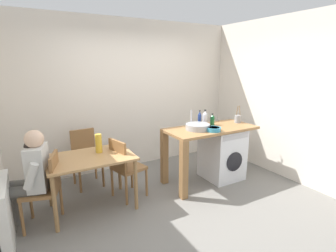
{
  "coord_description": "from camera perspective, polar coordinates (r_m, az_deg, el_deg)",
  "views": [
    {
      "loc": [
        -1.71,
        -2.75,
        1.93
      ],
      "look_at": [
        0.1,
        0.45,
        1.03
      ],
      "focal_mm": 27.53,
      "sensor_mm": 36.0,
      "label": 1
    }
  ],
  "objects": [
    {
      "name": "ground_plane",
      "position": [
        3.77,
        2.18,
        -17.08
      ],
      "size": [
        5.46,
        5.46,
        0.0
      ],
      "primitive_type": "plane",
      "color": "slate"
    },
    {
      "name": "wall_back",
      "position": [
        4.85,
        -8.64,
        6.71
      ],
      "size": [
        4.6,
        0.1,
        2.7
      ],
      "primitive_type": "cube",
      "color": "silver",
      "rests_on": "ground_plane"
    },
    {
      "name": "wall_counter_side",
      "position": [
        4.77,
        25.0,
        5.47
      ],
      "size": [
        0.1,
        3.8,
        2.7
      ],
      "primitive_type": "cube",
      "color": "silver",
      "rests_on": "ground_plane"
    },
    {
      "name": "radiator",
      "position": [
        3.45,
        -32.23,
        -15.83
      ],
      "size": [
        0.1,
        0.8,
        0.7
      ],
      "primitive_type": "cube",
      "color": "white",
      "rests_on": "ground_plane"
    },
    {
      "name": "dining_table",
      "position": [
        3.58,
        -16.81,
        -7.92
      ],
      "size": [
        1.1,
        0.76,
        0.74
      ],
      "color": "tan",
      "rests_on": "ground_plane"
    },
    {
      "name": "chair_person_seat",
      "position": [
        3.46,
        -25.23,
        -11.9
      ],
      "size": [
        0.5,
        0.5,
        0.9
      ],
      "rotation": [
        0.0,
        0.0,
        1.29
      ],
      "color": "olive",
      "rests_on": "ground_plane"
    },
    {
      "name": "chair_opposite",
      "position": [
        3.78,
        -9.64,
        -8.57
      ],
      "size": [
        0.49,
        0.49,
        0.9
      ],
      "rotation": [
        0.0,
        0.0,
        -1.31
      ],
      "color": "olive",
      "rests_on": "ground_plane"
    },
    {
      "name": "chair_spare_by_wall",
      "position": [
        4.36,
        -17.79,
        -5.98
      ],
      "size": [
        0.43,
        0.43,
        0.9
      ],
      "rotation": [
        0.0,
        0.0,
        3.22
      ],
      "color": "olive",
      "rests_on": "ground_plane"
    },
    {
      "name": "seated_person",
      "position": [
        3.44,
        -28.16,
        -9.44
      ],
      "size": [
        0.55,
        0.54,
        1.2
      ],
      "rotation": [
        0.0,
        0.0,
        1.29
      ],
      "color": "#595651",
      "rests_on": "ground_plane"
    },
    {
      "name": "kitchen_counter",
      "position": [
        4.13,
        7.09,
        -2.83
      ],
      "size": [
        1.5,
        0.68,
        0.92
      ],
      "color": "#9E7042",
      "rests_on": "ground_plane"
    },
    {
      "name": "washing_machine",
      "position": [
        4.51,
        11.86,
        -5.99
      ],
      "size": [
        0.6,
        0.61,
        0.86
      ],
      "color": "silver",
      "rests_on": "ground_plane"
    },
    {
      "name": "sink_basin",
      "position": [
        4.04,
        6.59,
        -0.17
      ],
      "size": [
        0.38,
        0.38,
        0.09
      ],
      "primitive_type": "cylinder",
      "color": "#9EA0A5",
      "rests_on": "kitchen_counter"
    },
    {
      "name": "tap",
      "position": [
        4.16,
        5.18,
        1.62
      ],
      "size": [
        0.02,
        0.02,
        0.28
      ],
      "primitive_type": "cylinder",
      "color": "#B2B2B7",
      "rests_on": "kitchen_counter"
    },
    {
      "name": "bottle_tall_green",
      "position": [
        4.29,
        7.01,
        1.61
      ],
      "size": [
        0.06,
        0.06,
        0.26
      ],
      "color": "navy",
      "rests_on": "kitchen_counter"
    },
    {
      "name": "bottle_squat_brown",
      "position": [
        4.35,
        8.18,
        1.75
      ],
      "size": [
        0.08,
        0.08,
        0.26
      ],
      "color": "silver",
      "rests_on": "kitchen_counter"
    },
    {
      "name": "bottle_clear_small",
      "position": [
        4.37,
        9.79,
        1.36
      ],
      "size": [
        0.07,
        0.07,
        0.19
      ],
      "color": "#19592D",
      "rests_on": "kitchen_counter"
    },
    {
      "name": "mixing_bowl",
      "position": [
        3.98,
        10.05,
        -0.66
      ],
      "size": [
        0.22,
        0.22,
        0.06
      ],
      "color": "teal",
      "rests_on": "kitchen_counter"
    },
    {
      "name": "utensil_crock",
      "position": [
        4.64,
        15.2,
        1.56
      ],
      "size": [
        0.11,
        0.11,
        0.3
      ],
      "color": "gray",
      "rests_on": "kitchen_counter"
    },
    {
      "name": "vase",
      "position": [
        3.63,
        -15.11,
        -3.73
      ],
      "size": [
        0.09,
        0.09,
        0.26
      ],
      "primitive_type": "cylinder",
      "color": "gold",
      "rests_on": "dining_table"
    },
    {
      "name": "scissors",
      "position": [
        4.1,
        9.8,
        -0.67
      ],
      "size": [
        0.15,
        0.06,
        0.01
      ],
      "color": "#B2B2B7",
      "rests_on": "kitchen_counter"
    }
  ]
}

